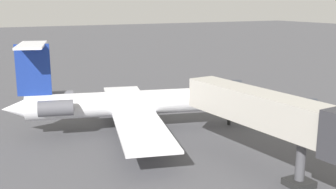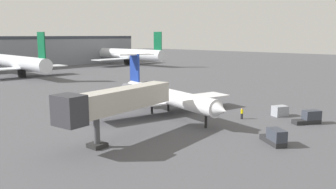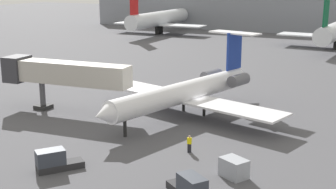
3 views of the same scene
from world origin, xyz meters
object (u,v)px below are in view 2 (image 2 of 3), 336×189
at_px(baggage_tug_trailing, 309,118).
at_px(parked_airliner_centre, 127,54).
at_px(regional_jet, 164,95).
at_px(parked_airliner_west_mid, 21,63).
at_px(cargo_container_uld, 280,111).
at_px(baggage_tug_lead, 275,137).
at_px(ground_crew_marshaller, 242,113).
at_px(jet_bridge, 112,102).

relative_size(baggage_tug_trailing, parked_airliner_centre, 0.10).
height_order(regional_jet, parked_airliner_west_mid, parked_airliner_west_mid).
relative_size(baggage_tug_trailing, cargo_container_uld, 1.53).
xyz_separation_m(baggage_tug_trailing, parked_airliner_west_mid, (-0.48, 84.74, 3.45)).
bearing_deg(baggage_tug_lead, regional_jet, 80.52).
xyz_separation_m(baggage_tug_lead, baggage_tug_trailing, (12.49, 0.46, 0.00)).
bearing_deg(baggage_tug_trailing, ground_crew_marshaller, 114.26).
bearing_deg(cargo_container_uld, baggage_tug_lead, -158.53).
distance_m(cargo_container_uld, parked_airliner_centre, 101.29).
xyz_separation_m(ground_crew_marshaller, baggage_tug_trailing, (3.90, -8.66, -0.02)).
distance_m(regional_jet, jet_bridge, 16.14).
xyz_separation_m(ground_crew_marshaller, baggage_tug_lead, (-8.59, -9.12, -0.02)).
bearing_deg(ground_crew_marshaller, regional_jet, 114.76).
relative_size(regional_jet, baggage_tug_trailing, 6.55).
xyz_separation_m(jet_bridge, baggage_tug_lead, (11.68, -14.88, -3.98)).
bearing_deg(cargo_container_uld, regional_jet, 126.22).
height_order(regional_jet, jet_bridge, regional_jet).
xyz_separation_m(regional_jet, baggage_tug_trailing, (9.09, -19.91, -2.25)).
bearing_deg(baggage_tug_lead, ground_crew_marshaller, 46.73).
relative_size(baggage_tug_lead, cargo_container_uld, 1.51).
bearing_deg(jet_bridge, baggage_tug_lead, -51.86).
bearing_deg(regional_jet, parked_airliner_west_mid, 82.43).
distance_m(regional_jet, cargo_container_uld, 18.45).
bearing_deg(regional_jet, cargo_container_uld, -53.78).
relative_size(jet_bridge, ground_crew_marshaller, 10.08).
bearing_deg(ground_crew_marshaller, cargo_container_uld, -32.06).
distance_m(regional_jet, parked_airliner_centre, 94.93).
bearing_deg(regional_jet, baggage_tug_lead, -99.48).
xyz_separation_m(regional_jet, parked_airliner_west_mid, (8.61, 64.83, 1.20)).
distance_m(baggage_tug_trailing, parked_airliner_west_mid, 84.81).
bearing_deg(jet_bridge, ground_crew_marshaller, -15.85).
bearing_deg(cargo_container_uld, parked_airliner_west_mid, 91.59).
bearing_deg(baggage_tug_lead, jet_bridge, 128.14).
relative_size(jet_bridge, parked_airliner_west_mid, 0.52).
height_order(baggage_tug_lead, cargo_container_uld, baggage_tug_lead).
height_order(cargo_container_uld, parked_airliner_west_mid, parked_airliner_west_mid).
height_order(jet_bridge, cargo_container_uld, jet_bridge).
bearing_deg(regional_jet, parked_airliner_centre, 51.24).
xyz_separation_m(regional_jet, jet_bridge, (-15.08, -5.49, 1.74)).
bearing_deg(parked_airliner_centre, jet_bridge, -133.14).
height_order(baggage_tug_lead, parked_airliner_west_mid, parked_airliner_west_mid).
bearing_deg(ground_crew_marshaller, baggage_tug_lead, -133.27).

